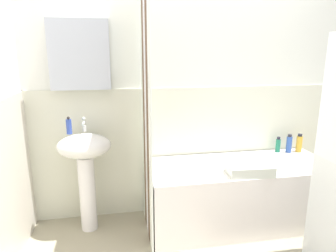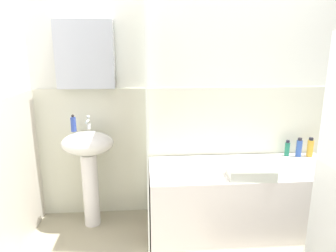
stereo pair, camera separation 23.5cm
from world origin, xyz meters
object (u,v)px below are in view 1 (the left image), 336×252
(towel_folded, at_px, (250,169))
(lotion_bottle, at_px, (278,145))
(soap_dispenser, at_px, (69,126))
(shampoo_bottle, at_px, (289,144))
(body_wash_bottle, at_px, (299,143))
(sink, at_px, (85,161))
(bathtub, at_px, (239,193))

(towel_folded, bearing_deg, lotion_bottle, 42.19)
(soap_dispenser, bearing_deg, shampoo_bottle, 1.78)
(soap_dispenser, relative_size, lotion_bottle, 0.96)
(soap_dispenser, height_order, towel_folded, soap_dispenser)
(body_wash_bottle, distance_m, shampoo_bottle, 0.11)
(soap_dispenser, bearing_deg, body_wash_bottle, 1.63)
(soap_dispenser, height_order, shampoo_bottle, soap_dispenser)
(sink, relative_size, body_wash_bottle, 4.73)
(bathtub, relative_size, towel_folded, 4.54)
(body_wash_bottle, bearing_deg, towel_folded, -148.87)
(body_wash_bottle, relative_size, towel_folded, 0.51)
(bathtub, distance_m, body_wash_bottle, 0.82)
(lotion_bottle, bearing_deg, sink, -176.13)
(body_wash_bottle, bearing_deg, shampoo_bottle, 178.72)
(body_wash_bottle, xyz_separation_m, lotion_bottle, (-0.21, 0.03, -0.01))
(body_wash_bottle, relative_size, lotion_bottle, 1.20)
(towel_folded, bearing_deg, bathtub, 85.09)
(bathtub, height_order, lotion_bottle, lotion_bottle)
(lotion_bottle, distance_m, towel_folded, 0.70)
(shampoo_bottle, bearing_deg, body_wash_bottle, -1.28)
(sink, height_order, towel_folded, sink)
(soap_dispenser, bearing_deg, towel_folded, -14.85)
(soap_dispenser, height_order, body_wash_bottle, soap_dispenser)
(sink, xyz_separation_m, shampoo_bottle, (1.92, 0.09, 0.01))
(lotion_bottle, bearing_deg, soap_dispenser, -177.24)
(sink, height_order, shampoo_bottle, sink)
(soap_dispenser, relative_size, towel_folded, 0.41)
(sink, relative_size, lotion_bottle, 5.66)
(sink, distance_m, shampoo_bottle, 1.93)
(shampoo_bottle, bearing_deg, sink, -177.21)
(lotion_bottle, bearing_deg, body_wash_bottle, -8.91)
(sink, bearing_deg, bathtub, -5.70)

